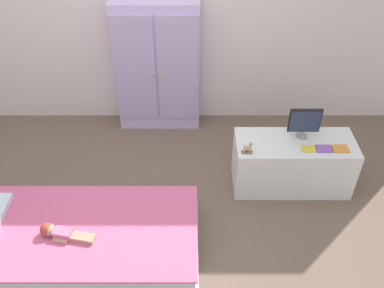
{
  "coord_description": "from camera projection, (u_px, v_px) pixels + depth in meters",
  "views": [
    {
      "loc": [
        0.41,
        -2.2,
        2.61
      ],
      "look_at": [
        0.42,
        0.33,
        0.58
      ],
      "focal_mm": 39.21,
      "sensor_mm": 36.0,
      "label": 1
    }
  ],
  "objects": [
    {
      "name": "ground_plane",
      "position": [
        140.0,
        227.0,
        3.36
      ],
      "size": [
        10.0,
        10.0,
        0.02
      ],
      "primitive_type": "cube",
      "color": "brown"
    },
    {
      "name": "bed",
      "position": [
        76.0,
        242.0,
        3.06
      ],
      "size": [
        1.77,
        0.87,
        0.28
      ],
      "color": "white",
      "rests_on": "ground_plane"
    },
    {
      "name": "doll",
      "position": [
        56.0,
        232.0,
        2.9
      ],
      "size": [
        0.39,
        0.15,
        0.1
      ],
      "color": "#D6668E",
      "rests_on": "bed"
    },
    {
      "name": "wardrobe",
      "position": [
        156.0,
        68.0,
        4.04
      ],
      "size": [
        0.81,
        0.27,
        1.31
      ],
      "color": "silver",
      "rests_on": "ground_plane"
    },
    {
      "name": "tv_stand",
      "position": [
        291.0,
        163.0,
        3.59
      ],
      "size": [
        0.99,
        0.42,
        0.47
      ],
      "primitive_type": "cube",
      "color": "silver",
      "rests_on": "ground_plane"
    },
    {
      "name": "tv_monitor",
      "position": [
        303.0,
        121.0,
        3.4
      ],
      "size": [
        0.26,
        0.1,
        0.27
      ],
      "color": "#99999E",
      "rests_on": "tv_stand"
    },
    {
      "name": "rocking_horse_toy",
      "position": [
        247.0,
        148.0,
        3.31
      ],
      "size": [
        0.09,
        0.04,
        0.11
      ],
      "color": "#8E6642",
      "rests_on": "tv_stand"
    },
    {
      "name": "book_yellow",
      "position": [
        307.0,
        149.0,
        3.37
      ],
      "size": [
        0.11,
        0.08,
        0.01
      ],
      "primitive_type": "cube",
      "color": "gold",
      "rests_on": "tv_stand"
    },
    {
      "name": "book_purple",
      "position": [
        323.0,
        148.0,
        3.37
      ],
      "size": [
        0.12,
        0.09,
        0.01
      ],
      "primitive_type": "cube",
      "color": "#8E51B2",
      "rests_on": "tv_stand"
    },
    {
      "name": "book_orange",
      "position": [
        339.0,
        148.0,
        3.37
      ],
      "size": [
        0.13,
        0.1,
        0.01
      ],
      "primitive_type": "cube",
      "color": "orange",
      "rests_on": "tv_stand"
    }
  ]
}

